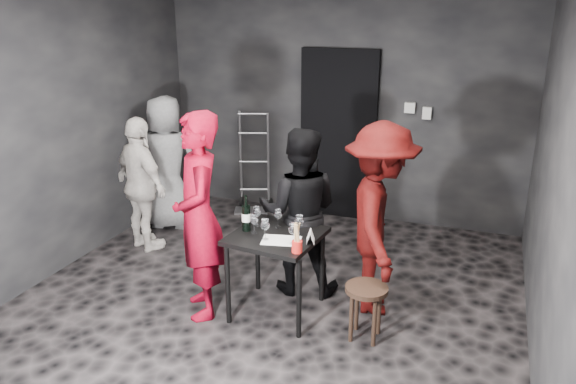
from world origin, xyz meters
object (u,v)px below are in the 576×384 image
(bystander_cream, at_px, (142,185))
(woman_black, at_px, (299,207))
(wine_bottle, at_px, (246,217))
(bystander_grey, at_px, (167,159))
(hand_truck, at_px, (254,193))
(stool, at_px, (366,297))
(man_maroon, at_px, (380,207))
(breadstick_cup, at_px, (297,238))
(tasting_table, at_px, (276,244))
(server_red, at_px, (198,196))

(bystander_cream, bearing_deg, woman_black, -163.13)
(wine_bottle, bearing_deg, bystander_grey, 139.73)
(woman_black, bearing_deg, hand_truck, -68.23)
(hand_truck, distance_m, bystander_grey, 1.29)
(hand_truck, relative_size, stool, 2.76)
(man_maroon, distance_m, bystander_grey, 2.94)
(bystander_grey, relative_size, breadstick_cup, 6.49)
(bystander_cream, bearing_deg, tasting_table, -176.47)
(tasting_table, relative_size, wine_bottle, 2.36)
(man_maroon, relative_size, breadstick_cup, 7.33)
(woman_black, bearing_deg, bystander_grey, -38.45)
(man_maroon, bearing_deg, hand_truck, 32.27)
(hand_truck, xyz_separation_m, server_red, (0.59, -2.48, 0.86))
(tasting_table, bearing_deg, man_maroon, 25.08)
(breadstick_cup, bearing_deg, bystander_cream, 154.51)
(hand_truck, xyz_separation_m, bystander_cream, (-0.65, -1.52, 0.51))
(tasting_table, bearing_deg, bystander_cream, 158.18)
(stool, xyz_separation_m, bystander_grey, (-2.78, 1.54, 0.48))
(woman_black, xyz_separation_m, bystander_grey, (-1.99, 0.94, 0.02))
(bystander_cream, height_order, bystander_grey, bystander_grey)
(woman_black, distance_m, bystander_grey, 2.20)
(tasting_table, distance_m, breadstick_cup, 0.45)
(woman_black, bearing_deg, stool, 129.58)
(bystander_grey, bearing_deg, hand_truck, -143.26)
(man_maroon, bearing_deg, stool, 167.78)
(server_red, distance_m, bystander_grey, 2.10)
(hand_truck, height_order, wine_bottle, hand_truck)
(stool, distance_m, bystander_grey, 3.21)
(tasting_table, xyz_separation_m, bystander_cream, (-1.86, 0.75, 0.09))
(man_maroon, height_order, wine_bottle, man_maroon)
(bystander_grey, distance_m, wine_bottle, 2.19)
(man_maroon, bearing_deg, bystander_cream, 67.39)
(hand_truck, relative_size, server_red, 0.60)
(breadstick_cup, bearing_deg, bystander_grey, 143.03)
(woman_black, distance_m, breadstick_cup, 0.78)
(tasting_table, distance_m, bystander_cream, 2.01)
(bystander_cream, bearing_deg, breadstick_cup, 179.86)
(bystander_grey, xyz_separation_m, wine_bottle, (1.67, -1.42, 0.01))
(bystander_grey, bearing_deg, breadstick_cup, 130.18)
(stool, xyz_separation_m, breadstick_cup, (-0.55, -0.14, 0.49))
(wine_bottle, bearing_deg, server_red, -150.34)
(stool, xyz_separation_m, man_maroon, (-0.02, 0.52, 0.59))
(hand_truck, xyz_separation_m, tasting_table, (1.21, -2.26, 0.42))
(woman_black, relative_size, bystander_cream, 1.13)
(woman_black, xyz_separation_m, wine_bottle, (-0.32, -0.48, 0.04))
(tasting_table, xyz_separation_m, bystander_grey, (-1.95, 1.40, 0.21))
(bystander_cream, distance_m, wine_bottle, 1.77)
(tasting_table, height_order, bystander_cream, bystander_cream)
(hand_truck, xyz_separation_m, wine_bottle, (0.94, -2.28, 0.64))
(tasting_table, relative_size, woman_black, 0.45)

